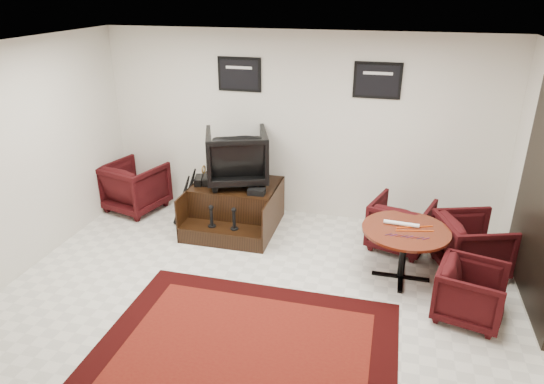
{
  "coord_description": "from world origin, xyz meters",
  "views": [
    {
      "loc": [
        1.35,
        -4.42,
        3.37
      ],
      "look_at": [
        -0.0,
        0.9,
        1.01
      ],
      "focal_mm": 32.0,
      "sensor_mm": 36.0,
      "label": 1
    }
  ],
  "objects_px": {
    "shine_podium": "(235,207)",
    "table_chair_back": "(401,222)",
    "table_chair_corner": "(471,290)",
    "shine_chair": "(237,154)",
    "armchair_side": "(135,184)",
    "meeting_table": "(405,235)",
    "table_chair_window": "(472,242)"
  },
  "relations": [
    {
      "from": "shine_chair",
      "to": "table_chair_corner",
      "type": "xyz_separation_m",
      "value": [
        3.16,
        -1.62,
        -0.74
      ]
    },
    {
      "from": "shine_podium",
      "to": "table_chair_corner",
      "type": "relative_size",
      "value": 1.85
    },
    {
      "from": "shine_podium",
      "to": "table_chair_corner",
      "type": "height_order",
      "value": "table_chair_corner"
    },
    {
      "from": "table_chair_back",
      "to": "shine_podium",
      "type": "bearing_deg",
      "value": 16.02
    },
    {
      "from": "armchair_side",
      "to": "shine_podium",
      "type": "bearing_deg",
      "value": -169.92
    },
    {
      "from": "meeting_table",
      "to": "shine_podium",
      "type": "bearing_deg",
      "value": 160.44
    },
    {
      "from": "shine_podium",
      "to": "table_chair_corner",
      "type": "xyz_separation_m",
      "value": [
        3.16,
        -1.49,
        0.05
      ]
    },
    {
      "from": "shine_podium",
      "to": "table_chair_back",
      "type": "xyz_separation_m",
      "value": [
        2.4,
        -0.07,
        0.09
      ]
    },
    {
      "from": "armchair_side",
      "to": "table_chair_corner",
      "type": "height_order",
      "value": "armchair_side"
    },
    {
      "from": "table_chair_window",
      "to": "shine_podium",
      "type": "bearing_deg",
      "value": 63.34
    },
    {
      "from": "table_chair_corner",
      "to": "armchair_side",
      "type": "bearing_deg",
      "value": 85.74
    },
    {
      "from": "armchair_side",
      "to": "table_chair_back",
      "type": "distance_m",
      "value": 4.15
    },
    {
      "from": "meeting_table",
      "to": "table_chair_back",
      "type": "height_order",
      "value": "table_chair_back"
    },
    {
      "from": "shine_podium",
      "to": "table_chair_back",
      "type": "height_order",
      "value": "table_chair_back"
    },
    {
      "from": "meeting_table",
      "to": "armchair_side",
      "type": "bearing_deg",
      "value": 166.22
    },
    {
      "from": "shine_chair",
      "to": "meeting_table",
      "type": "height_order",
      "value": "shine_chair"
    },
    {
      "from": "armchair_side",
      "to": "table_chair_corner",
      "type": "distance_m",
      "value": 5.17
    },
    {
      "from": "table_chair_back",
      "to": "table_chair_window",
      "type": "bearing_deg",
      "value": 173.55
    },
    {
      "from": "table_chair_window",
      "to": "table_chair_corner",
      "type": "xyz_separation_m",
      "value": [
        -0.12,
        -1.02,
        -0.05
      ]
    },
    {
      "from": "armchair_side",
      "to": "table_chair_corner",
      "type": "xyz_separation_m",
      "value": [
        4.9,
        -1.65,
        -0.08
      ]
    },
    {
      "from": "armchair_side",
      "to": "table_chair_back",
      "type": "relative_size",
      "value": 1.12
    },
    {
      "from": "table_chair_window",
      "to": "meeting_table",
      "type": "bearing_deg",
      "value": 97.21
    },
    {
      "from": "shine_chair",
      "to": "table_chair_window",
      "type": "xyz_separation_m",
      "value": [
        3.27,
        -0.6,
        -0.69
      ]
    },
    {
      "from": "shine_podium",
      "to": "shine_chair",
      "type": "bearing_deg",
      "value": 90.0
    },
    {
      "from": "shine_chair",
      "to": "table_chair_back",
      "type": "bearing_deg",
      "value": 154.74
    },
    {
      "from": "table_chair_back",
      "to": "shine_chair",
      "type": "bearing_deg",
      "value": 12.79
    },
    {
      "from": "shine_podium",
      "to": "shine_chair",
      "type": "distance_m",
      "value": 0.8
    },
    {
      "from": "meeting_table",
      "to": "table_chair_back",
      "type": "bearing_deg",
      "value": 92.72
    },
    {
      "from": "table_chair_back",
      "to": "table_chair_window",
      "type": "relative_size",
      "value": 0.96
    },
    {
      "from": "shine_chair",
      "to": "table_chair_back",
      "type": "distance_m",
      "value": 2.51
    },
    {
      "from": "shine_podium",
      "to": "table_chair_back",
      "type": "distance_m",
      "value": 2.41
    },
    {
      "from": "shine_podium",
      "to": "table_chair_window",
      "type": "height_order",
      "value": "table_chair_window"
    }
  ]
}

